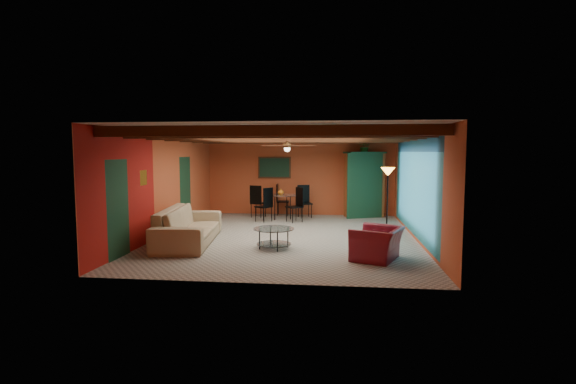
# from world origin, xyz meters

# --- Properties ---
(room) EXTENTS (6.52, 8.01, 2.71)m
(room) POSITION_xyz_m (0.00, 0.11, 2.36)
(room) COLOR #9C968C
(room) RESTS_ON ground
(sofa) EXTENTS (1.48, 3.04, 0.85)m
(sofa) POSITION_xyz_m (-2.28, -1.02, 0.43)
(sofa) COLOR #9E8666
(sofa) RESTS_ON ground
(armchair) EXTENTS (1.22, 1.29, 0.67)m
(armchair) POSITION_xyz_m (2.10, -2.16, 0.33)
(armchair) COLOR maroon
(armchair) RESTS_ON ground
(coffee_table) EXTENTS (1.22, 1.22, 0.48)m
(coffee_table) POSITION_xyz_m (-0.15, -1.39, 0.24)
(coffee_table) COLOR silver
(coffee_table) RESTS_ON ground
(dining_table) EXTENTS (2.70, 2.70, 1.10)m
(dining_table) POSITION_xyz_m (-0.55, 3.00, 0.55)
(dining_table) COLOR white
(dining_table) RESTS_ON ground
(armoire) EXTENTS (1.36, 1.01, 2.14)m
(armoire) POSITION_xyz_m (2.20, 3.70, 1.07)
(armoire) COLOR brown
(armoire) RESTS_ON ground
(floor_lamp) EXTENTS (0.43, 0.43, 1.81)m
(floor_lamp) POSITION_xyz_m (2.57, 0.29, 0.91)
(floor_lamp) COLOR black
(floor_lamp) RESTS_ON ground
(ceiling_fan) EXTENTS (1.50, 1.50, 0.44)m
(ceiling_fan) POSITION_xyz_m (0.00, 0.00, 2.36)
(ceiling_fan) COLOR #472614
(ceiling_fan) RESTS_ON ceiling
(painting) EXTENTS (1.05, 0.03, 0.65)m
(painting) POSITION_xyz_m (-0.90, 3.96, 1.65)
(painting) COLOR black
(painting) RESTS_ON wall_back
(potted_plant) EXTENTS (0.53, 0.49, 0.49)m
(potted_plant) POSITION_xyz_m (2.20, 3.70, 2.39)
(potted_plant) COLOR #26661E
(potted_plant) RESTS_ON armoire
(vase) EXTENTS (0.20, 0.20, 0.20)m
(vase) POSITION_xyz_m (-0.55, 3.00, 1.20)
(vase) COLOR orange
(vase) RESTS_ON dining_table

